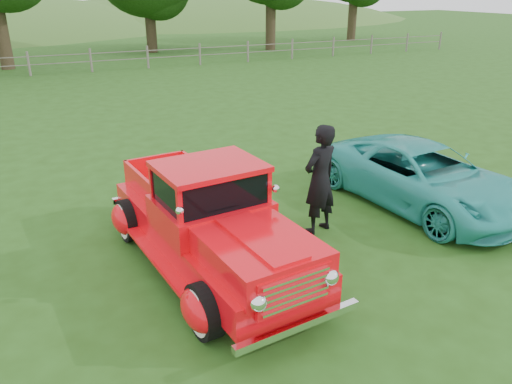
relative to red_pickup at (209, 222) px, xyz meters
name	(u,v)px	position (x,y,z in m)	size (l,w,h in m)	color
ground	(298,274)	(1.16, -0.81, -0.80)	(140.00, 140.00, 0.00)	#224813
distant_hills	(13,67)	(-2.92, 58.65, -5.34)	(116.00, 60.00, 18.00)	#386A27
fence_line	(91,60)	(1.16, 21.19, -0.19)	(48.00, 0.12, 1.20)	#686158
red_pickup	(209,222)	(0.00, 0.00, 0.00)	(2.60, 5.14, 1.78)	black
teal_sedan	(422,176)	(4.76, 0.49, -0.16)	(2.11, 4.58, 1.27)	teal
man	(320,180)	(2.23, 0.37, 0.22)	(0.74, 0.48, 2.02)	black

